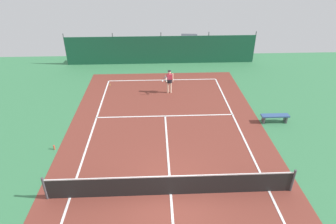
{
  "coord_description": "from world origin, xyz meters",
  "views": [
    {
      "loc": [
        -0.51,
        -8.71,
        8.85
      ],
      "look_at": [
        0.12,
        5.31,
        0.9
      ],
      "focal_mm": 31.03,
      "sensor_mm": 36.0,
      "label": 1
    }
  ],
  "objects": [
    {
      "name": "ground_plane",
      "position": [
        0.0,
        0.0,
        0.0
      ],
      "size": [
        36.0,
        36.0,
        0.0
      ],
      "primitive_type": "plane",
      "color": "#387A4C"
    },
    {
      "name": "tennis_ball_near_player",
      "position": [
        -3.91,
        11.12,
        0.03
      ],
      "size": [
        0.07,
        0.07,
        0.07
      ],
      "primitive_type": "sphere",
      "color": "#CCDB33",
      "rests_on": "ground"
    },
    {
      "name": "parked_car",
      "position": [
        2.7,
        18.16,
        0.84
      ],
      "size": [
        2.32,
        4.35,
        1.68
      ],
      "rotation": [
        0.0,
        0.0,
        3.05
      ],
      "color": "silver",
      "rests_on": "ground"
    },
    {
      "name": "tennis_player",
      "position": [
        0.41,
        9.64,
        0.96
      ],
      "size": [
        0.69,
        0.77,
        1.64
      ],
      "rotation": [
        0.0,
        0.0,
        3.18
      ],
      "color": "beige",
      "rests_on": "ground"
    },
    {
      "name": "courtside_bench",
      "position": [
        6.31,
        5.41,
        0.37
      ],
      "size": [
        1.6,
        0.4,
        0.49
      ],
      "color": "#335184",
      "rests_on": "ground"
    },
    {
      "name": "court_surface",
      "position": [
        0.0,
        0.0,
        0.0
      ],
      "size": [
        11.02,
        26.6,
        0.01
      ],
      "color": "brown",
      "rests_on": "ground"
    },
    {
      "name": "water_bottle",
      "position": [
        -5.7,
        3.34,
        0.12
      ],
      "size": [
        0.08,
        0.08,
        0.24
      ],
      "primitive_type": "cylinder",
      "color": "#D84C38",
      "rests_on": "ground"
    },
    {
      "name": "back_fence",
      "position": [
        -0.0,
        16.12,
        0.67
      ],
      "size": [
        16.3,
        0.98,
        2.7
      ],
      "color": "#195138",
      "rests_on": "ground"
    },
    {
      "name": "tennis_net",
      "position": [
        0.0,
        0.0,
        0.51
      ],
      "size": [
        10.12,
        0.1,
        1.1
      ],
      "color": "black",
      "rests_on": "ground"
    }
  ]
}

